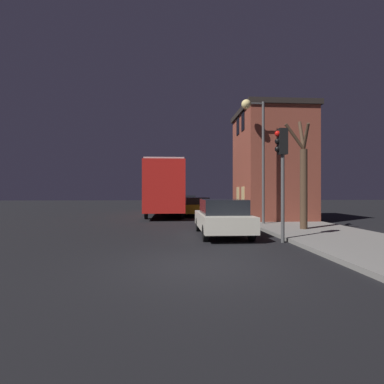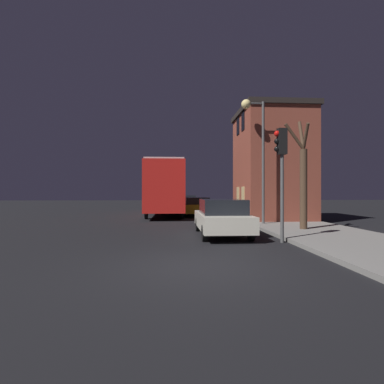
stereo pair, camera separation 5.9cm
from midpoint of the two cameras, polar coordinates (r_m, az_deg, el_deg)
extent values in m
plane|color=black|center=(7.32, 1.67, -13.88)|extent=(120.00, 120.00, 0.00)
cube|color=brown|center=(19.41, 14.83, 4.73)|extent=(3.93, 4.76, 6.46)
cube|color=black|center=(19.98, 14.83, 14.44)|extent=(4.17, 5.00, 0.30)
cube|color=#E5C67F|center=(18.13, 9.58, -0.73)|extent=(0.03, 0.70, 1.10)
cube|color=#E5C67F|center=(19.48, 8.64, -0.68)|extent=(0.03, 0.70, 1.10)
cube|color=black|center=(18.63, 9.58, 13.14)|extent=(0.03, 0.70, 1.10)
cube|color=black|center=(19.93, 8.64, 12.26)|extent=(0.03, 0.70, 1.10)
cylinder|color=#4C4C4C|center=(16.01, 13.32, 5.49)|extent=(0.14, 0.14, 6.31)
cylinder|color=#4C4C4C|center=(16.46, 11.76, 16.18)|extent=(0.90, 0.09, 0.09)
sphere|color=#F9E08C|center=(16.34, 10.18, 16.12)|extent=(0.50, 0.50, 0.50)
cylinder|color=#4C4C4C|center=(10.85, 16.75, -1.19)|extent=(0.12, 0.12, 3.07)
cube|color=black|center=(10.99, 16.74, 9.20)|extent=(0.30, 0.24, 0.90)
sphere|color=red|center=(10.98, 15.85, 10.64)|extent=(0.20, 0.20, 0.20)
sphere|color=black|center=(10.93, 15.85, 9.25)|extent=(0.20, 0.20, 0.20)
sphere|color=black|center=(10.89, 15.85, 7.85)|extent=(0.20, 0.20, 0.20)
cylinder|color=#473323|center=(14.06, 20.39, 0.54)|extent=(0.31, 0.31, 3.51)
cylinder|color=#473323|center=(14.60, 20.03, 10.08)|extent=(0.26, 0.80, 1.41)
cylinder|color=#473323|center=(14.49, 20.62, 9.21)|extent=(0.49, 0.57, 0.94)
cylinder|color=#473323|center=(13.96, 20.77, 9.85)|extent=(0.22, 0.75, 1.08)
cylinder|color=#473323|center=(14.05, 18.86, 9.93)|extent=(0.97, 0.25, 1.16)
cube|color=red|center=(23.21, -5.11, 0.87)|extent=(2.59, 10.69, 3.30)
cube|color=black|center=(23.23, -5.11, 2.33)|extent=(2.61, 9.83, 1.19)
cube|color=#B2B2B2|center=(23.30, -5.11, 5.07)|extent=(2.46, 10.15, 0.12)
cylinder|color=black|center=(26.71, -2.37, -2.79)|extent=(0.18, 0.96, 0.96)
cylinder|color=black|center=(26.76, -7.53, -2.79)|extent=(0.18, 0.96, 0.96)
cylinder|color=black|center=(19.78, -1.84, -3.75)|extent=(0.18, 0.96, 0.96)
cylinder|color=black|center=(19.84, -8.82, -3.73)|extent=(0.18, 0.96, 0.96)
cube|color=beige|center=(12.22, 5.58, -5.46)|extent=(1.86, 4.34, 0.60)
cube|color=black|center=(11.97, 5.75, -2.77)|extent=(1.64, 2.26, 0.57)
cylinder|color=black|center=(13.79, 8.07, -6.09)|extent=(0.18, 0.60, 0.60)
cylinder|color=black|center=(13.54, 1.07, -6.20)|extent=(0.18, 0.60, 0.60)
cylinder|color=black|center=(11.06, 11.13, -7.58)|extent=(0.18, 0.60, 0.60)
cylinder|color=black|center=(10.75, 2.37, -7.80)|extent=(0.18, 0.60, 0.60)
cube|color=olive|center=(22.46, 0.80, -3.02)|extent=(1.86, 4.64, 0.61)
cube|color=black|center=(22.21, 0.85, -1.65)|extent=(1.64, 2.41, 0.48)
cylinder|color=black|center=(24.06, 2.51, -3.55)|extent=(0.18, 0.58, 0.58)
cylinder|color=black|center=(23.93, -1.51, -3.57)|extent=(0.18, 0.58, 0.58)
cylinder|color=black|center=(21.07, 3.42, -4.04)|extent=(0.18, 0.58, 0.58)
cylinder|color=black|center=(20.92, -1.17, -4.07)|extent=(0.18, 0.58, 0.58)
cube|color=black|center=(32.46, -0.88, -2.11)|extent=(1.77, 3.85, 0.57)
cube|color=black|center=(32.25, -0.86, -1.13)|extent=(1.56, 2.00, 0.54)
cylinder|color=black|center=(33.77, 0.36, -2.51)|extent=(0.18, 0.62, 0.62)
cylinder|color=black|center=(33.69, -2.34, -2.52)|extent=(0.18, 0.62, 0.62)
cylinder|color=black|center=(31.28, 0.70, -2.71)|extent=(0.18, 0.62, 0.62)
cylinder|color=black|center=(31.19, -2.22, -2.72)|extent=(0.18, 0.62, 0.62)
camera|label=1|loc=(0.03, -90.10, 0.00)|focal=28.00mm
camera|label=2|loc=(0.03, 89.90, 0.00)|focal=28.00mm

